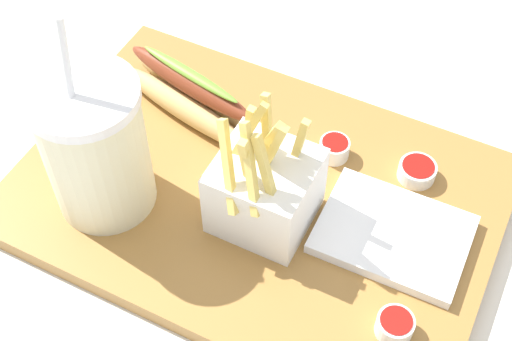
% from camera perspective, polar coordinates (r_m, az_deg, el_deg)
% --- Properties ---
extents(ground_plane, '(2.40, 2.40, 0.02)m').
position_cam_1_polar(ground_plane, '(0.72, 0.00, -2.97)').
color(ground_plane, silver).
extents(food_tray, '(0.46, 0.32, 0.02)m').
position_cam_1_polar(food_tray, '(0.70, 0.00, -2.03)').
color(food_tray, olive).
rests_on(food_tray, ground_plane).
extents(soda_cup, '(0.10, 0.10, 0.21)m').
position_cam_1_polar(soda_cup, '(0.65, -12.79, 1.80)').
color(soda_cup, beige).
rests_on(soda_cup, food_tray).
extents(fries_basket, '(0.09, 0.09, 0.14)m').
position_cam_1_polar(fries_basket, '(0.64, 0.70, -1.49)').
color(fries_basket, white).
rests_on(fries_basket, food_tray).
extents(hot_dog_1, '(0.19, 0.09, 0.06)m').
position_cam_1_polar(hot_dog_1, '(0.75, -5.18, 6.00)').
color(hot_dog_1, tan).
rests_on(hot_dog_1, food_tray).
extents(ketchup_cup_1, '(0.03, 0.03, 0.02)m').
position_cam_1_polar(ketchup_cup_1, '(0.72, 6.32, 1.82)').
color(ketchup_cup_1, white).
rests_on(ketchup_cup_1, food_tray).
extents(ketchup_cup_2, '(0.04, 0.04, 0.02)m').
position_cam_1_polar(ketchup_cup_2, '(0.72, 12.84, 0.00)').
color(ketchup_cup_2, white).
rests_on(ketchup_cup_2, food_tray).
extents(ketchup_cup_3, '(0.03, 0.03, 0.02)m').
position_cam_1_polar(ketchup_cup_3, '(0.62, 11.11, -12.10)').
color(ketchup_cup_3, white).
rests_on(ketchup_cup_3, food_tray).
extents(napkin_stack, '(0.14, 0.10, 0.01)m').
position_cam_1_polar(napkin_stack, '(0.67, 10.96, -5.06)').
color(napkin_stack, white).
rests_on(napkin_stack, food_tray).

